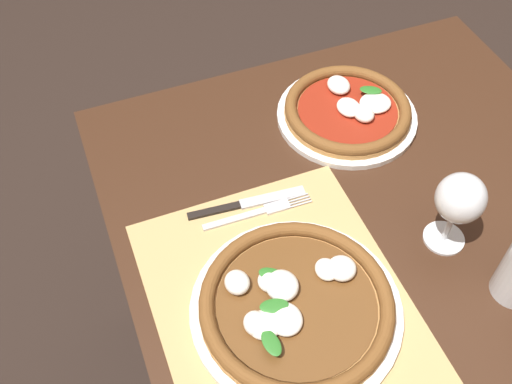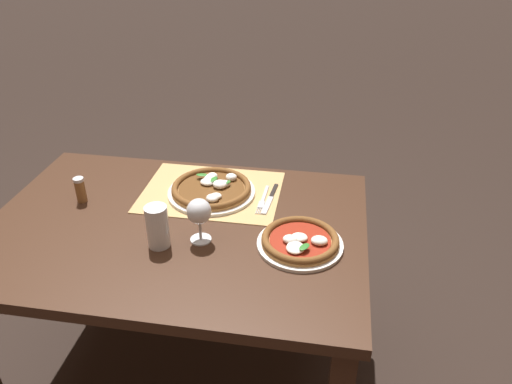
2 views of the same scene
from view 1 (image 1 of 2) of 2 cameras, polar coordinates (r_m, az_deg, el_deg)
name	(u,v)px [view 1 (image 1 of 2)]	position (r m, az deg, el deg)	size (l,w,h in m)	color
dining_table	(427,337)	(1.09, 15.94, -13.13)	(1.31, 0.91, 0.74)	#382114
paper_placemat	(288,317)	(0.95, 3.02, -11.83)	(0.52, 0.39, 0.00)	tan
pizza_near	(295,305)	(0.93, 3.75, -10.66)	(0.33, 0.33, 0.05)	silver
pizza_far	(348,111)	(1.22, 8.76, 7.66)	(0.28, 0.28, 0.05)	silver
wine_glass	(460,201)	(0.99, 18.82, -0.81)	(0.08, 0.08, 0.16)	silver
fork	(258,212)	(1.05, 0.22, -1.93)	(0.02, 0.20, 0.00)	#B7B7BC
knife	(247,203)	(1.06, -0.85, -1.09)	(0.04, 0.22, 0.01)	black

